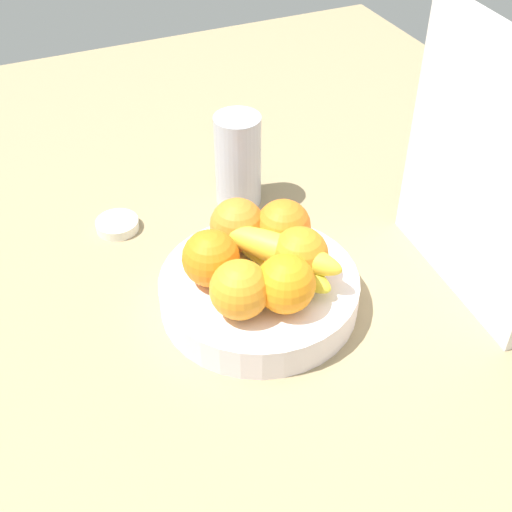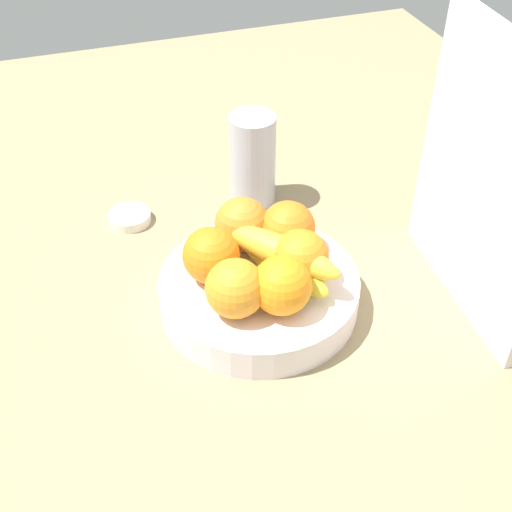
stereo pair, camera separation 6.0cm
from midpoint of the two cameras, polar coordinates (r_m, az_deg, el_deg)
ground_plane at (r=93.15cm, az=1.94°, el=-4.38°), size 180.00×140.00×3.00cm
fruit_bowl at (r=89.78cm, az=1.93°, el=-3.12°), size 26.30×26.30×4.58cm
orange_front_left at (r=86.10cm, az=-1.79°, el=-0.01°), size 7.43×7.43×7.43cm
orange_front_right at (r=81.47cm, az=0.37°, el=-2.81°), size 7.43×7.43×7.43cm
orange_center at (r=82.06cm, az=4.30°, el=-2.56°), size 7.43×7.43×7.43cm
orange_back_left at (r=86.14cm, az=5.73°, el=-0.21°), size 7.43×7.43×7.43cm
orange_back_right at (r=90.74cm, az=4.60°, el=2.30°), size 7.43×7.43×7.43cm
orange_top_stack at (r=91.03cm, az=0.46°, el=2.59°), size 7.43×7.43×7.43cm
banana_bunch at (r=87.04cm, az=4.06°, el=-0.12°), size 17.20×13.54×6.20cm
cutting_board at (r=87.37cm, az=20.58°, el=5.74°), size 28.06×3.72×36.00cm
thermos_tumbler at (r=105.81cm, az=1.36°, el=8.03°), size 7.19×7.19×15.00cm
jar_lid at (r=106.14cm, az=-8.96°, el=3.19°), size 6.49×6.49×1.54cm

